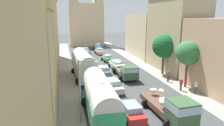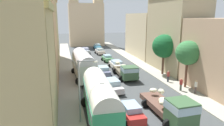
% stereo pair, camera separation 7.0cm
% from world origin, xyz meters
% --- Properties ---
extents(ground_plane, '(154.00, 154.00, 0.00)m').
position_xyz_m(ground_plane, '(0.00, 27.00, 0.00)').
color(ground_plane, '#3F4344').
extents(sidewalk_left, '(2.50, 70.00, 0.14)m').
position_xyz_m(sidewalk_left, '(-7.25, 27.00, 0.07)').
color(sidewalk_left, '#A1998D').
rests_on(sidewalk_left, ground).
extents(sidewalk_right, '(2.50, 70.00, 0.14)m').
position_xyz_m(sidewalk_right, '(7.25, 27.00, 0.07)').
color(sidewalk_right, '#A09D8E').
rests_on(sidewalk_right, ground).
extents(building_left_1, '(4.84, 9.97, 10.35)m').
position_xyz_m(building_left_1, '(-10.70, 8.61, 5.20)').
color(building_left_1, tan).
rests_on(building_left_1, ground).
extents(building_left_2, '(4.95, 10.95, 12.76)m').
position_xyz_m(building_left_2, '(-10.75, 20.07, 6.40)').
color(building_left_2, tan).
rests_on(building_left_2, ground).
extents(building_left_3, '(4.93, 14.29, 12.88)m').
position_xyz_m(building_left_3, '(-10.74, 33.12, 6.46)').
color(building_left_3, tan).
rests_on(building_left_3, ground).
extents(building_right_1, '(4.87, 10.06, 9.12)m').
position_xyz_m(building_right_1, '(10.93, 11.65, 4.56)').
color(building_right_1, tan).
rests_on(building_right_1, ground).
extents(building_right_2, '(5.94, 11.60, 13.18)m').
position_xyz_m(building_right_2, '(11.20, 22.88, 6.61)').
color(building_right_2, tan).
rests_on(building_right_2, ground).
extents(building_right_3, '(5.35, 13.37, 9.96)m').
position_xyz_m(building_right_3, '(11.17, 35.76, 4.98)').
color(building_right_3, beige).
rests_on(building_right_3, ground).
extents(distant_church, '(10.80, 6.94, 20.55)m').
position_xyz_m(distant_church, '(-0.00, 57.50, 7.63)').
color(distant_church, '#D4B690').
rests_on(distant_church, ground).
extents(parked_bus_0, '(3.44, 9.17, 3.90)m').
position_xyz_m(parked_bus_0, '(-4.62, 8.76, 2.15)').
color(parked_bus_0, '#309D66').
rests_on(parked_bus_0, ground).
extents(parked_bus_1, '(3.60, 9.27, 4.18)m').
position_xyz_m(parked_bus_1, '(-4.75, 21.59, 2.31)').
color(parked_bus_1, beige).
rests_on(parked_bus_1, ground).
extents(cargo_truck_0, '(3.18, 7.33, 2.53)m').
position_xyz_m(cargo_truck_0, '(1.63, 6.77, 1.32)').
color(cargo_truck_0, '#375937').
rests_on(cargo_truck_0, ground).
extents(cargo_truck_1, '(3.21, 6.97, 2.25)m').
position_xyz_m(cargo_truck_1, '(1.57, 19.91, 1.18)').
color(cargo_truck_1, '#355536').
rests_on(cargo_truck_1, ground).
extents(car_0, '(2.47, 4.32, 1.50)m').
position_xyz_m(car_0, '(1.64, 26.06, 0.77)').
color(car_0, silver).
rests_on(car_0, ground).
extents(car_1, '(2.30, 3.71, 1.43)m').
position_xyz_m(car_1, '(1.30, 32.15, 0.73)').
color(car_1, '#52955A').
rests_on(car_1, ground).
extents(car_2, '(2.42, 3.85, 1.51)m').
position_xyz_m(car_2, '(1.29, 40.68, 0.77)').
color(car_2, beige).
rests_on(car_2, ground).
extents(car_3, '(2.29, 4.39, 1.61)m').
position_xyz_m(car_3, '(1.93, 47.94, 0.81)').
color(car_3, '#3C93BD').
rests_on(car_3, ground).
extents(car_4, '(2.21, 3.85, 1.48)m').
position_xyz_m(car_4, '(-1.86, 7.97, 0.75)').
color(car_4, '#A82420').
rests_on(car_4, ground).
extents(car_5, '(2.41, 4.32, 1.60)m').
position_xyz_m(car_5, '(-1.81, 15.21, 0.79)').
color(car_5, silver).
rests_on(car_5, ground).
extents(car_6, '(2.35, 3.73, 1.59)m').
position_xyz_m(car_6, '(-1.65, 22.01, 0.80)').
color(car_6, slate).
rests_on(car_6, ground).
extents(car_7, '(2.26, 4.15, 1.53)m').
position_xyz_m(car_7, '(-2.14, 42.16, 0.78)').
color(car_7, silver).
rests_on(car_7, ground).
extents(pedestrian_0, '(0.48, 0.48, 1.87)m').
position_xyz_m(pedestrian_0, '(7.73, 11.70, 1.08)').
color(pedestrian_0, '#4A3F3B').
rests_on(pedestrian_0, ground).
extents(pedestrian_1, '(0.42, 0.42, 1.80)m').
position_xyz_m(pedestrian_1, '(6.75, 16.57, 1.02)').
color(pedestrian_1, '#2E323D').
rests_on(pedestrian_1, ground).
extents(pedestrian_2, '(0.53, 0.53, 1.80)m').
position_xyz_m(pedestrian_2, '(6.54, 12.99, 1.02)').
color(pedestrian_2, '#4D5349').
rests_on(pedestrian_2, ground).
extents(streetlamp_near, '(1.77, 0.28, 5.80)m').
position_xyz_m(streetlamp_near, '(-6.24, 8.27, 3.51)').
color(streetlamp_near, gray).
rests_on(streetlamp_near, ground).
extents(roadside_tree_1, '(3.15, 3.15, 6.34)m').
position_xyz_m(roadside_tree_1, '(7.90, 14.08, 4.73)').
color(roadside_tree_1, brown).
rests_on(roadside_tree_1, ground).
extents(roadside_tree_2, '(3.73, 3.73, 6.59)m').
position_xyz_m(roadside_tree_2, '(7.90, 20.41, 4.70)').
color(roadside_tree_2, brown).
rests_on(roadside_tree_2, ground).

